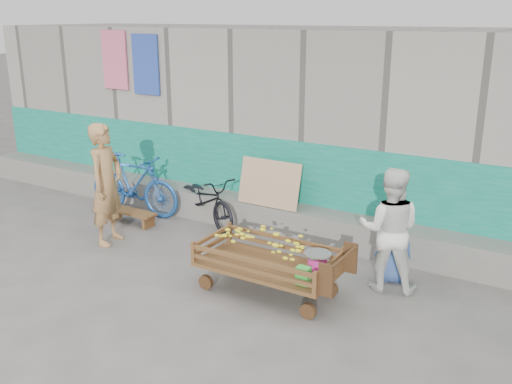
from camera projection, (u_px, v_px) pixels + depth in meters
The scene contains 9 objects.
ground at pixel (159, 285), 7.05m from camera, with size 80.00×80.00×0.00m, color #56534E.
building_wall at pixel (307, 119), 9.93m from camera, with size 12.00×3.50×3.00m.
banana_cart at pixel (265, 252), 6.73m from camera, with size 1.81×0.83×0.77m.
bench at pixel (131, 214), 9.08m from camera, with size 0.88×0.26×0.22m.
vendor_man at pixel (106, 184), 8.15m from camera, with size 0.64×0.42×1.77m, color #A77948.
woman at pixel (390, 230), 6.77m from camera, with size 0.74×0.58×1.52m, color white.
child at pixel (394, 247), 7.04m from camera, with size 0.45×0.29×0.92m, color #395BA3.
bicycle_dark at pixel (206, 200), 8.98m from camera, with size 0.54×1.56×0.82m, color black.
bicycle_blue at pixel (134, 184), 9.43m from camera, with size 0.48×1.71×1.03m, color #2154A1.
Camera 1 is at (4.31, -4.86, 3.21)m, focal length 40.00 mm.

